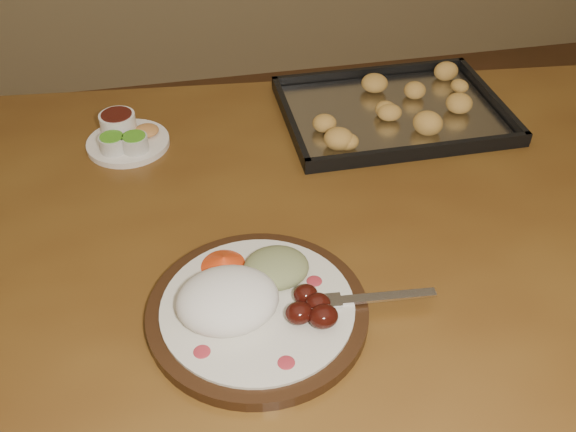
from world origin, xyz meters
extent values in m
cube|color=brown|center=(-0.14, 0.10, 0.73)|extent=(1.58, 1.04, 0.04)
cylinder|color=#492615|center=(0.57, 0.41, 0.35)|extent=(0.07, 0.07, 0.71)
cylinder|color=black|center=(-0.19, -0.10, 0.76)|extent=(0.30, 0.30, 0.02)
cylinder|color=silver|center=(-0.19, -0.10, 0.77)|extent=(0.26, 0.26, 0.01)
ellipsoid|color=#AA2834|center=(-0.27, -0.16, 0.77)|extent=(0.02, 0.02, 0.00)
ellipsoid|color=#AA2834|center=(-0.17, -0.20, 0.77)|extent=(0.02, 0.02, 0.00)
ellipsoid|color=#AA2834|center=(-0.10, -0.07, 0.77)|extent=(0.02, 0.02, 0.00)
ellipsoid|color=#AA2834|center=(-0.28, -0.06, 0.77)|extent=(0.02, 0.02, 0.00)
ellipsoid|color=white|center=(-0.23, -0.10, 0.79)|extent=(0.16, 0.14, 0.06)
ellipsoid|color=#450F09|center=(-0.14, -0.14, 0.79)|extent=(0.04, 0.03, 0.03)
ellipsoid|color=#450F09|center=(-0.11, -0.13, 0.79)|extent=(0.04, 0.03, 0.03)
ellipsoid|color=#450F09|center=(-0.12, -0.11, 0.79)|extent=(0.04, 0.03, 0.03)
ellipsoid|color=#450F09|center=(-0.11, -0.15, 0.79)|extent=(0.04, 0.03, 0.03)
ellipsoid|color=tan|center=(-0.15, -0.05, 0.78)|extent=(0.11, 0.10, 0.04)
cone|color=#E73F15|center=(-0.22, -0.02, 0.78)|extent=(0.08, 0.08, 0.03)
cube|color=silver|center=(-0.02, -0.12, 0.77)|extent=(0.14, 0.03, 0.00)
cube|color=silver|center=(-0.10, -0.12, 0.78)|extent=(0.04, 0.03, 0.00)
cylinder|color=silver|center=(-0.12, -0.12, 0.78)|extent=(0.03, 0.01, 0.00)
cylinder|color=silver|center=(-0.12, -0.12, 0.78)|extent=(0.03, 0.01, 0.00)
cylinder|color=silver|center=(-0.12, -0.11, 0.78)|extent=(0.03, 0.01, 0.00)
cylinder|color=silver|center=(-0.12, -0.10, 0.78)|extent=(0.03, 0.01, 0.00)
cylinder|color=white|center=(-0.35, 0.36, 0.76)|extent=(0.15, 0.15, 0.01)
cylinder|color=silver|center=(-0.38, 0.33, 0.78)|extent=(0.05, 0.05, 0.03)
cylinder|color=#4DA621|center=(-0.38, 0.33, 0.79)|extent=(0.04, 0.04, 0.00)
cylinder|color=silver|center=(-0.34, 0.32, 0.78)|extent=(0.05, 0.05, 0.03)
cylinder|color=#4DA621|center=(-0.34, 0.32, 0.79)|extent=(0.04, 0.04, 0.00)
cylinder|color=white|center=(-0.37, 0.39, 0.78)|extent=(0.07, 0.07, 0.04)
cylinder|color=#3B0F0A|center=(-0.37, 0.39, 0.80)|extent=(0.06, 0.06, 0.00)
ellipsoid|color=gold|center=(-0.32, 0.37, 0.77)|extent=(0.05, 0.05, 0.02)
cube|color=black|center=(0.16, 0.36, 0.75)|extent=(0.42, 0.31, 0.01)
cube|color=black|center=(0.16, 0.51, 0.77)|extent=(0.42, 0.01, 0.02)
cube|color=black|center=(0.16, 0.20, 0.77)|extent=(0.42, 0.01, 0.02)
cube|color=black|center=(0.37, 0.36, 0.77)|extent=(0.01, 0.31, 0.02)
cube|color=black|center=(-0.05, 0.36, 0.77)|extent=(0.01, 0.31, 0.02)
cube|color=silver|center=(0.16, 0.36, 0.76)|extent=(0.40, 0.28, 0.00)
ellipsoid|color=gold|center=(0.21, 0.36, 0.78)|extent=(0.05, 0.04, 0.03)
ellipsoid|color=gold|center=(0.25, 0.39, 0.78)|extent=(0.06, 0.06, 0.03)
ellipsoid|color=gold|center=(0.19, 0.44, 0.78)|extent=(0.06, 0.06, 0.03)
ellipsoid|color=gold|center=(0.14, 0.41, 0.78)|extent=(0.05, 0.05, 0.03)
ellipsoid|color=gold|center=(0.10, 0.42, 0.78)|extent=(0.06, 0.07, 0.03)
ellipsoid|color=gold|center=(0.11, 0.37, 0.78)|extent=(0.06, 0.06, 0.03)
ellipsoid|color=gold|center=(0.05, 0.34, 0.78)|extent=(0.06, 0.06, 0.03)
ellipsoid|color=gold|center=(0.11, 0.28, 0.78)|extent=(0.06, 0.07, 0.03)
ellipsoid|color=gold|center=(0.14, 0.30, 0.78)|extent=(0.05, 0.05, 0.03)
ellipsoid|color=gold|center=(0.20, 0.28, 0.78)|extent=(0.06, 0.06, 0.03)
ellipsoid|color=gold|center=(0.20, 0.34, 0.78)|extent=(0.06, 0.06, 0.03)
camera|label=1|loc=(-0.27, -0.68, 1.42)|focal=40.00mm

